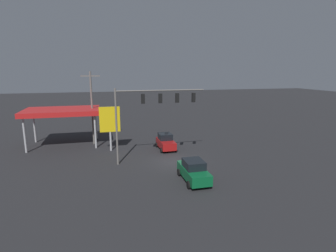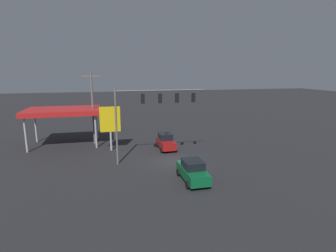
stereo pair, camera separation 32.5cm
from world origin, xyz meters
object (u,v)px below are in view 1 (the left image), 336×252
Objects in this scene: price_sign at (110,121)px; traffic_signal_assembly at (152,106)px; utility_pole at (92,106)px; sedan_waiting at (194,171)px; hatchback_crossing at (166,142)px.

traffic_signal_assembly is at bearing 129.29° from price_sign.
utility_pole is at bearing -60.33° from price_sign.
utility_pole is 2.18× the size of sedan_waiting.
sedan_waiting is at bearing -0.53° from hatchback_crossing.
hatchback_crossing is at bearing -179.15° from sedan_waiting.
traffic_signal_assembly is 0.99× the size of utility_pole.
price_sign is 1.41× the size of hatchback_crossing.
hatchback_crossing is (-6.66, 1.11, -2.79)m from price_sign.
utility_pole reaches higher than hatchback_crossing.
traffic_signal_assembly is at bearing -156.28° from sedan_waiting.
utility_pole is 2.49× the size of hatchback_crossing.
traffic_signal_assembly is 8.28m from sedan_waiting.
traffic_signal_assembly is at bearing 125.54° from utility_pole.
utility_pole is at bearing -120.06° from hatchback_crossing.
traffic_signal_assembly reaches higher than sedan_waiting.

